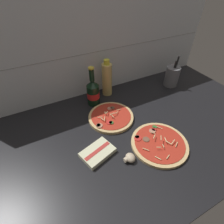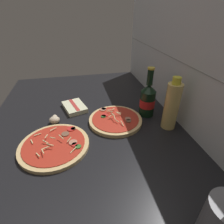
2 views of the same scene
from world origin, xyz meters
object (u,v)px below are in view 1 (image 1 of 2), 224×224
object	(u,v)px
beer_bottle	(93,92)
utensil_crock	(172,76)
oil_bottle	(107,79)
dish_towel	(98,152)
pizza_far	(111,117)
pizza_near	(159,143)
mushroom_left	(130,158)

from	to	relation	value
beer_bottle	utensil_crock	world-z (taller)	beer_bottle
oil_bottle	dish_towel	world-z (taller)	oil_bottle
pizza_far	utensil_crock	world-z (taller)	utensil_crock
beer_bottle	dish_towel	distance (cm)	39.60
pizza_near	beer_bottle	xyz separation A→B (cm)	(-15.67, 45.27, 7.80)
mushroom_left	beer_bottle	bearing A→B (deg)	87.56
pizza_far	mushroom_left	size ratio (longest dim) A/B	4.89
beer_bottle	utensil_crock	size ratio (longest dim) A/B	1.08
pizza_far	oil_bottle	size ratio (longest dim) A/B	1.06
pizza_far	dish_towel	bearing A→B (deg)	-131.16
pizza_near	pizza_far	world-z (taller)	pizza_near
pizza_near	pizza_far	distance (cm)	30.63
pizza_near	oil_bottle	distance (cm)	52.39
oil_bottle	dish_towel	xyz separation A→B (cm)	(-25.64, -42.43, -9.99)
beer_bottle	oil_bottle	xyz separation A→B (cm)	(12.12, 5.97, 2.49)
dish_towel	utensil_crock	bearing A→B (deg)	23.53
mushroom_left	oil_bottle	bearing A→B (deg)	74.90
beer_bottle	mushroom_left	bearing A→B (deg)	-92.44
dish_towel	pizza_near	bearing A→B (deg)	-16.79
pizza_near	oil_bottle	bearing A→B (deg)	93.96
beer_bottle	mushroom_left	xyz separation A→B (cm)	(-1.97, -46.26, -6.95)
beer_bottle	oil_bottle	bearing A→B (deg)	26.24
pizza_near	dish_towel	world-z (taller)	pizza_near
pizza_far	dish_towel	world-z (taller)	pizza_far
oil_bottle	pizza_near	bearing A→B (deg)	-86.04
pizza_far	utensil_crock	bearing A→B (deg)	12.30
pizza_near	utensil_crock	size ratio (longest dim) A/B	1.21
pizza_near	beer_bottle	size ratio (longest dim) A/B	1.11
pizza_near	pizza_far	size ratio (longest dim) A/B	1.08
pizza_near	utensil_crock	distance (cm)	58.46
oil_bottle	utensil_crock	size ratio (longest dim) A/B	1.06
beer_bottle	dish_towel	bearing A→B (deg)	-110.35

